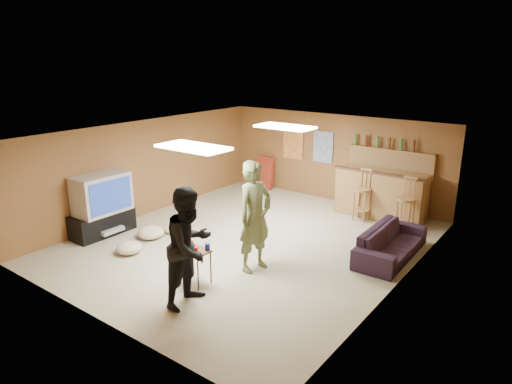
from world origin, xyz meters
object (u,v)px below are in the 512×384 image
Objects in this scene: tv_body at (102,194)px; person_olive at (255,217)px; person_black at (190,247)px; bar_counter at (381,194)px; sofa at (391,243)px; tray_table at (195,267)px.

person_olive reaches higher than tv_body.
tv_body is 0.60× the size of person_black.
bar_counter is 1.03× the size of sofa.
person_olive is at bearing -100.52° from bar_counter.
person_black reaches higher than sofa.
tv_body reaches higher than tray_table.
person_olive is 1.00× the size of sofa.
person_black is at bearing -14.37° from tv_body.
person_black is 3.86m from sofa.
bar_counter reaches higher than tray_table.
bar_counter is at bearing 76.43° from tray_table.
tray_table reaches higher than sofa.
person_olive reaches higher than person_black.
bar_counter is 5.38m from person_black.
person_black is at bearing -51.36° from tray_table.
tv_body is at bearing 70.95° from person_black.
tv_body is at bearing 114.74° from sofa.
sofa is 3.62m from tray_table.
person_black is 3.10× the size of tray_table.
person_olive reaches higher than bar_counter.
person_black reaches higher than tv_body.
sofa is (1.01, -1.95, -0.27)m from bar_counter.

